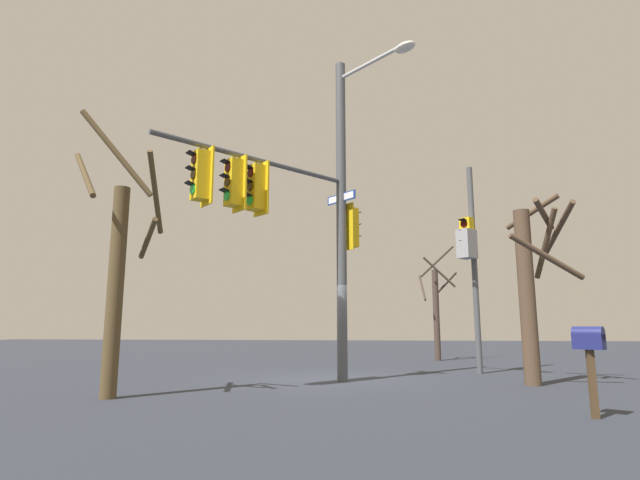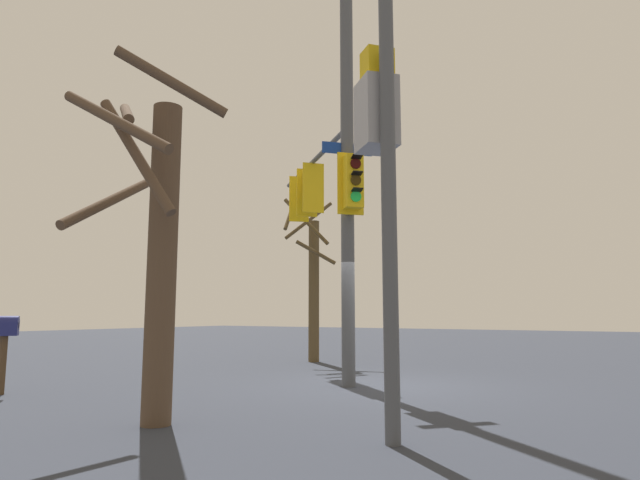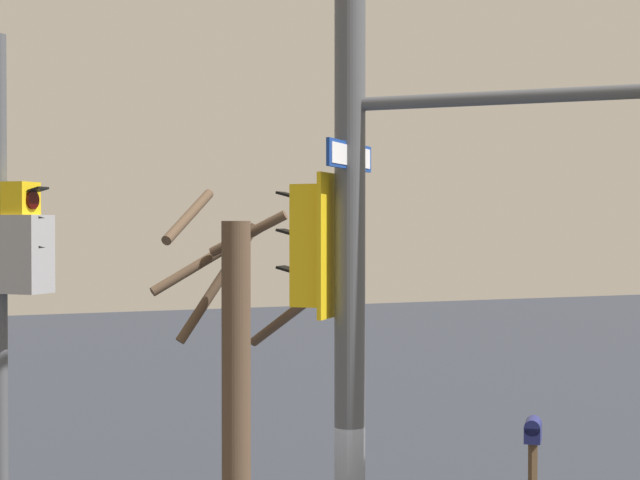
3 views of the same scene
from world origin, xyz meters
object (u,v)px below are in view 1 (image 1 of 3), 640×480
(mailbox, at_px, (589,346))
(bare_tree_corner, at_px, (436,307))
(bare_tree_behind_pole, at_px, (117,271))
(bare_tree_across_street, at_px, (531,283))

(mailbox, xyz_separation_m, bare_tree_corner, (-0.81, 13.53, 1.12))
(mailbox, relative_size, bare_tree_corner, 0.28)
(bare_tree_behind_pole, distance_m, bare_tree_corner, 14.64)
(mailbox, height_order, bare_tree_across_street, bare_tree_across_street)
(mailbox, height_order, bare_tree_corner, bare_tree_corner)
(bare_tree_behind_pole, bearing_deg, mailbox, -7.68)
(mailbox, bearing_deg, bare_tree_across_street, -148.65)
(mailbox, bearing_deg, bare_tree_behind_pole, -59.95)
(bare_tree_corner, bearing_deg, mailbox, -86.55)
(mailbox, xyz_separation_m, bare_tree_across_street, (0.50, 4.49, 1.38))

